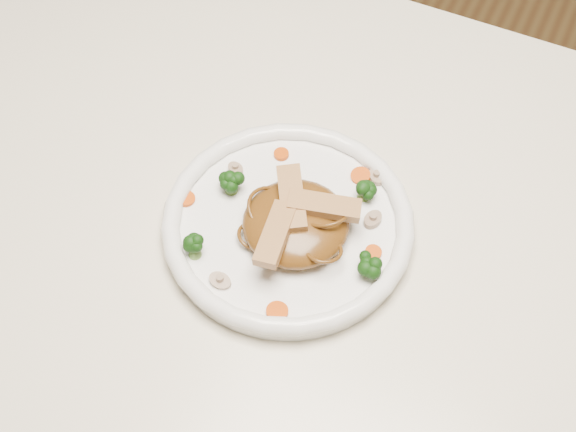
% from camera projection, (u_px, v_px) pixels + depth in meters
% --- Properties ---
extents(table, '(1.20, 0.80, 0.75)m').
position_uv_depth(table, '(333.00, 293.00, 0.93)').
color(table, beige).
rests_on(table, ground).
extents(plate, '(0.34, 0.34, 0.02)m').
position_uv_depth(plate, '(288.00, 228.00, 0.85)').
color(plate, white).
rests_on(plate, table).
extents(noodle_mound, '(0.12, 0.12, 0.04)m').
position_uv_depth(noodle_mound, '(296.00, 223.00, 0.83)').
color(noodle_mound, brown).
rests_on(noodle_mound, plate).
extents(chicken_a, '(0.08, 0.04, 0.01)m').
position_uv_depth(chicken_a, '(324.00, 206.00, 0.81)').
color(chicken_a, tan).
rests_on(chicken_a, noodle_mound).
extents(chicken_b, '(0.06, 0.08, 0.01)m').
position_uv_depth(chicken_b, '(292.00, 198.00, 0.82)').
color(chicken_b, tan).
rests_on(chicken_b, noodle_mound).
extents(chicken_c, '(0.03, 0.08, 0.01)m').
position_uv_depth(chicken_c, '(276.00, 234.00, 0.79)').
color(chicken_c, tan).
rests_on(chicken_c, noodle_mound).
extents(broccoli_0, '(0.03, 0.03, 0.03)m').
position_uv_depth(broccoli_0, '(364.00, 190.00, 0.85)').
color(broccoli_0, '#0E360B').
rests_on(broccoli_0, plate).
extents(broccoli_1, '(0.03, 0.03, 0.03)m').
position_uv_depth(broccoli_1, '(231.00, 182.00, 0.86)').
color(broccoli_1, '#0E360B').
rests_on(broccoli_1, plate).
extents(broccoli_2, '(0.03, 0.03, 0.03)m').
position_uv_depth(broccoli_2, '(194.00, 246.00, 0.81)').
color(broccoli_2, '#0E360B').
rests_on(broccoli_2, plate).
extents(broccoli_3, '(0.04, 0.04, 0.03)m').
position_uv_depth(broccoli_3, '(370.00, 263.00, 0.80)').
color(broccoli_3, '#0E360B').
rests_on(broccoli_3, plate).
extents(carrot_0, '(0.03, 0.03, 0.00)m').
position_uv_depth(carrot_0, '(361.00, 176.00, 0.88)').
color(carrot_0, '#D75307').
rests_on(carrot_0, plate).
extents(carrot_1, '(0.02, 0.02, 0.00)m').
position_uv_depth(carrot_1, '(186.00, 199.00, 0.86)').
color(carrot_1, '#D75307').
rests_on(carrot_1, plate).
extents(carrot_2, '(0.02, 0.02, 0.00)m').
position_uv_depth(carrot_2, '(373.00, 253.00, 0.82)').
color(carrot_2, '#D75307').
rests_on(carrot_2, plate).
extents(carrot_3, '(0.02, 0.02, 0.00)m').
position_uv_depth(carrot_3, '(281.00, 154.00, 0.89)').
color(carrot_3, '#D75307').
rests_on(carrot_3, plate).
extents(carrot_4, '(0.02, 0.02, 0.00)m').
position_uv_depth(carrot_4, '(277.00, 311.00, 0.78)').
color(carrot_4, '#D75307').
rests_on(carrot_4, plate).
extents(mushroom_0, '(0.03, 0.03, 0.01)m').
position_uv_depth(mushroom_0, '(220.00, 281.00, 0.80)').
color(mushroom_0, tan).
rests_on(mushroom_0, plate).
extents(mushroom_1, '(0.03, 0.03, 0.01)m').
position_uv_depth(mushroom_1, '(373.00, 220.00, 0.84)').
color(mushroom_1, tan).
rests_on(mushroom_1, plate).
extents(mushroom_2, '(0.03, 0.03, 0.01)m').
position_uv_depth(mushroom_2, '(235.00, 169.00, 0.88)').
color(mushroom_2, tan).
rests_on(mushroom_2, plate).
extents(mushroom_3, '(0.03, 0.03, 0.01)m').
position_uv_depth(mushroom_3, '(376.00, 177.00, 0.88)').
color(mushroom_3, tan).
rests_on(mushroom_3, plate).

